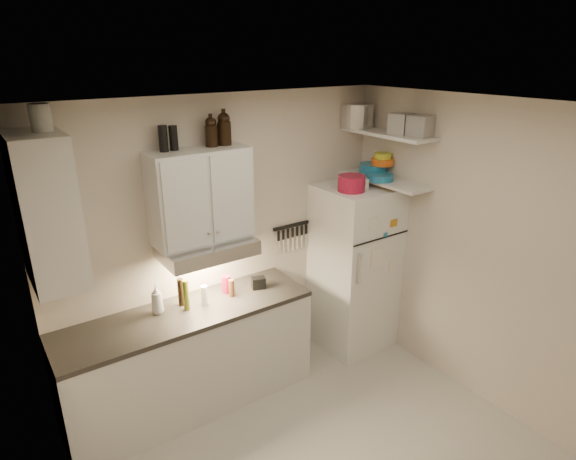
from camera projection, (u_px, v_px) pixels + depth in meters
ceiling at (343, 109)px, 2.70m from camera, size 3.20×3.00×0.02m
back_wall at (227, 242)px, 4.32m from camera, size 3.20×0.02×2.60m
left_wall at (77, 410)px, 2.30m from camera, size 0.02×3.00×2.60m
right_wall at (483, 256)px, 4.02m from camera, size 0.02×3.00×2.60m
base_cabinet at (191, 361)px, 4.09m from camera, size 2.10×0.60×0.88m
countertop at (187, 313)px, 3.93m from camera, size 2.10×0.62×0.04m
upper_cabinet at (201, 196)px, 3.85m from camera, size 0.80×0.33×0.75m
side_cabinet at (47, 211)px, 3.09m from camera, size 0.33×0.55×1.00m
range_hood at (207, 249)px, 3.95m from camera, size 0.76×0.46×0.12m
fridge at (354, 267)px, 4.88m from camera, size 0.70×0.68×1.70m
shelf_hi at (387, 134)px, 4.41m from camera, size 0.30×0.95×0.03m
shelf_lo at (384, 180)px, 4.56m from camera, size 0.30×0.95×0.03m
knife_strip at (292, 226)px, 4.67m from camera, size 0.42×0.02×0.03m
dutch_oven at (351, 183)px, 4.41m from camera, size 0.32×0.32×0.15m
book_stack at (390, 183)px, 4.56m from camera, size 0.18×0.22×0.07m
spice_jar at (366, 184)px, 4.47m from camera, size 0.06×0.06×0.10m
stock_pot at (357, 116)px, 4.62m from camera, size 0.40×0.40×0.23m
tin_a at (401, 124)px, 4.25m from camera, size 0.22×0.21×0.18m
tin_b at (420, 126)px, 4.14m from camera, size 0.21×0.21×0.18m
bowl_teal at (373, 169)px, 4.70m from camera, size 0.27×0.27×0.11m
bowl_orange at (382, 162)px, 4.62m from camera, size 0.21×0.21×0.06m
bowl_yellow at (383, 156)px, 4.60m from camera, size 0.17×0.17×0.05m
plates at (380, 177)px, 4.49m from camera, size 0.29×0.29×0.06m
growler_a at (211, 131)px, 3.78m from camera, size 0.10×0.10×0.24m
growler_b at (224, 128)px, 3.84m from camera, size 0.14×0.14×0.27m
thermos_a at (173, 138)px, 3.64m from camera, size 0.08×0.08×0.19m
thermos_b at (163, 139)px, 3.59m from camera, size 0.08×0.08×0.20m
side_jar at (41, 118)px, 2.93m from camera, size 0.16×0.16×0.17m
soap_bottle at (157, 297)px, 3.85m from camera, size 0.13×0.13×0.28m
pepper_mill at (231, 288)px, 4.14m from camera, size 0.05×0.05×0.16m
oil_bottle at (186, 295)px, 3.91m from camera, size 0.07×0.07×0.26m
vinegar_bottle at (181, 292)px, 3.98m from camera, size 0.06×0.06×0.24m
clear_bottle at (204, 295)px, 4.01m from camera, size 0.07×0.07×0.17m
red_jar at (226, 284)px, 4.21m from camera, size 0.10×0.10×0.16m
caddy at (258, 283)px, 4.29m from camera, size 0.14×0.12×0.10m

